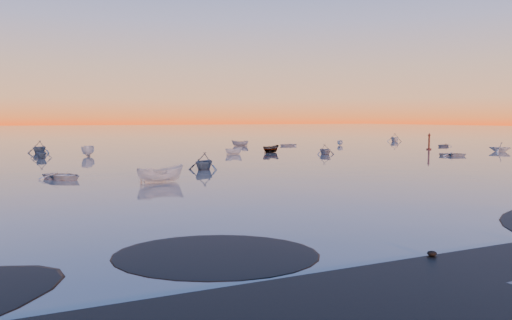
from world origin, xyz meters
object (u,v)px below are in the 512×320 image
boat_near_center (161,183)px  boat_near_right (500,152)px  channel_marker (429,143)px  boat_near_left (63,179)px

boat_near_center → boat_near_right: size_ratio=1.22×
boat_near_center → boat_near_right: 61.84m
boat_near_center → channel_marker: channel_marker is taller
boat_near_left → boat_near_right: bearing=-28.1°
boat_near_left → boat_near_center: (7.35, -5.93, 0.00)m
boat_near_right → channel_marker: (-6.08, 9.45, 1.19)m
boat_near_right → channel_marker: bearing=-91.8°
boat_near_left → boat_near_center: 9.44m
boat_near_center → boat_near_left: bearing=46.2°
boat_near_left → channel_marker: 64.00m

